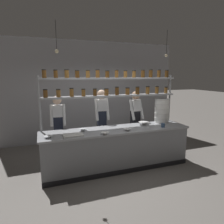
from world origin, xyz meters
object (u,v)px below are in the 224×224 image
at_px(prep_bowl_center_back, 144,123).
at_px(prep_bowl_near_right, 48,137).
at_px(chef_right, 135,118).
at_px(prep_bowl_center_front, 83,130).
at_px(prep_bowl_far_left, 105,133).
at_px(spice_shelf_unit, 112,88).
at_px(cutting_board, 73,135).
at_px(chef_left, 58,124).
at_px(prep_bowl_near_left, 127,130).
at_px(container_stack, 162,111).
at_px(chef_center, 102,118).
at_px(serving_cup_front, 163,125).

xyz_separation_m(prep_bowl_center_back, prep_bowl_near_right, (-2.25, -0.31, -0.01)).
bearing_deg(chef_right, prep_bowl_center_front, -168.32).
distance_m(prep_bowl_near_right, prep_bowl_far_left, 1.12).
height_order(spice_shelf_unit, cutting_board, spice_shelf_unit).
bearing_deg(spice_shelf_unit, chef_left, 158.60).
xyz_separation_m(prep_bowl_center_front, prep_bowl_far_left, (0.37, -0.42, -0.00)).
bearing_deg(prep_bowl_center_front, spice_shelf_unit, 16.48).
bearing_deg(prep_bowl_center_back, prep_bowl_center_front, -178.93).
relative_size(cutting_board, prep_bowl_near_left, 2.30).
height_order(container_stack, prep_bowl_center_front, container_stack).
distance_m(chef_left, prep_bowl_near_left, 1.71).
bearing_deg(prep_bowl_far_left, chef_center, 76.61).
height_order(prep_bowl_near_right, prep_bowl_far_left, same).
distance_m(chef_right, prep_bowl_near_left, 1.08).
relative_size(chef_right, prep_bowl_far_left, 10.25).
bearing_deg(spice_shelf_unit, cutting_board, -153.43).
xyz_separation_m(chef_center, prep_bowl_far_left, (-0.26, -1.11, -0.08)).
bearing_deg(prep_bowl_near_right, cutting_board, -1.06).
height_order(spice_shelf_unit, chef_right, spice_shelf_unit).
height_order(cutting_board, prep_bowl_center_back, prep_bowl_center_back).
distance_m(chef_center, container_stack, 1.56).
bearing_deg(cutting_board, prep_bowl_center_front, 47.11).
distance_m(chef_center, prep_bowl_center_front, 0.94).
height_order(chef_left, prep_bowl_near_right, chef_left).
xyz_separation_m(chef_right, prep_bowl_center_back, (-0.04, -0.54, -0.03)).
height_order(cutting_board, prep_bowl_near_left, prep_bowl_near_left).
relative_size(spice_shelf_unit, chef_center, 1.86).
bearing_deg(prep_bowl_far_left, prep_bowl_center_back, 21.32).
bearing_deg(cutting_board, chef_center, 47.51).
height_order(chef_center, container_stack, chef_center).
bearing_deg(container_stack, cutting_board, -170.05).
distance_m(chef_right, container_stack, 0.73).
height_order(chef_left, serving_cup_front, chef_left).
bearing_deg(prep_bowl_near_left, spice_shelf_unit, 106.85).
xyz_separation_m(cutting_board, prep_bowl_center_front, (0.27, 0.29, 0.01)).
bearing_deg(prep_bowl_center_front, prep_bowl_center_back, 1.07).
relative_size(chef_left, prep_bowl_center_back, 6.37).
relative_size(chef_center, prep_bowl_near_right, 10.51).
distance_m(prep_bowl_near_left, serving_cup_front, 0.91).
bearing_deg(spice_shelf_unit, prep_bowl_near_left, -73.15).
relative_size(chef_right, prep_bowl_center_back, 6.61).
height_order(prep_bowl_center_front, prep_bowl_far_left, prep_bowl_center_front).
height_order(cutting_board, prep_bowl_near_right, prep_bowl_near_right).
bearing_deg(prep_bowl_near_right, container_stack, 8.12).
height_order(prep_bowl_center_front, serving_cup_front, serving_cup_front).
bearing_deg(chef_right, cutting_board, -163.24).
bearing_deg(chef_center, chef_right, -4.55).
bearing_deg(chef_left, prep_bowl_center_back, -14.06).
distance_m(chef_center, prep_bowl_near_left, 1.05).
height_order(chef_left, chef_center, chef_center).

